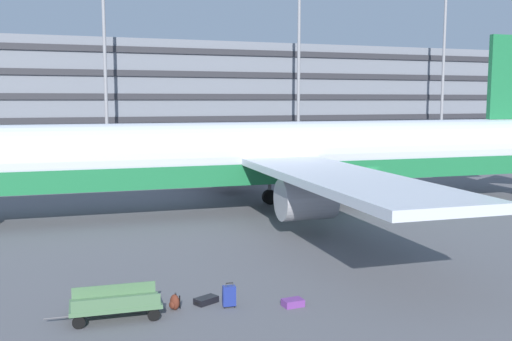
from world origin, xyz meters
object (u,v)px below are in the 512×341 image
at_px(backpack_silver, 174,302).
at_px(suitcase_teal, 293,303).
at_px(suitcase_scuffed, 206,300).
at_px(airliner, 261,156).
at_px(suitcase_small, 229,296).
at_px(baggage_cart, 115,304).

bearing_deg(backpack_silver, suitcase_teal, -14.48).
relative_size(suitcase_teal, suitcase_scuffed, 0.82).
xyz_separation_m(airliner, suitcase_teal, (-4.53, -15.46, -3.01)).
height_order(suitcase_small, backpack_silver, suitcase_small).
xyz_separation_m(suitcase_teal, suitcase_scuffed, (-2.47, 1.14, -0.01)).
height_order(airliner, baggage_cart, airliner).
relative_size(suitcase_teal, backpack_silver, 1.29).
bearing_deg(airliner, suitcase_teal, -106.34).
xyz_separation_m(airliner, suitcase_small, (-6.42, -14.88, -2.76)).
distance_m(airliner, backpack_silver, 16.89).
bearing_deg(suitcase_small, airliner, 66.66).
height_order(airliner, suitcase_small, airliner).
relative_size(suitcase_small, suitcase_scuffed, 0.95).
relative_size(airliner, baggage_cart, 13.00).
bearing_deg(suitcase_teal, baggage_cart, 171.09).
relative_size(airliner, suitcase_scuffed, 51.85).
relative_size(suitcase_small, baggage_cart, 0.24).
bearing_deg(suitcase_small, suitcase_teal, -17.14).
distance_m(suitcase_small, baggage_cart, 3.41).
bearing_deg(baggage_cart, backpack_silver, 2.65).
height_order(suitcase_teal, baggage_cart, baggage_cart).
bearing_deg(backpack_silver, baggage_cart, -177.35).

